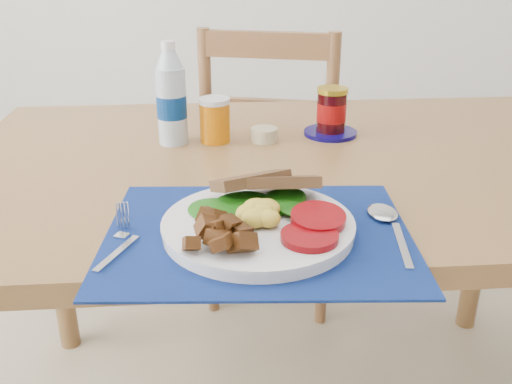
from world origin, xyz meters
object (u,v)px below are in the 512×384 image
at_px(juice_glass, 215,121).
at_px(jam_on_saucer, 331,114).
at_px(chair_far, 273,143).
at_px(breakfast_plate, 255,222).
at_px(water_bottle, 171,100).

bearing_deg(juice_glass, jam_on_saucer, 5.68).
bearing_deg(chair_far, juice_glass, 84.44).
distance_m(chair_far, jam_on_saucer, 0.51).
xyz_separation_m(breakfast_plate, juice_glass, (-0.05, 0.46, 0.02)).
bearing_deg(jam_on_saucer, water_bottle, -175.38).
xyz_separation_m(chair_far, water_bottle, (-0.28, -0.48, 0.27)).
xyz_separation_m(chair_far, breakfast_plate, (-0.13, -0.93, 0.20)).
relative_size(juice_glass, jam_on_saucer, 0.76).
bearing_deg(breakfast_plate, juice_glass, 83.79).
distance_m(breakfast_plate, water_bottle, 0.48).
relative_size(breakfast_plate, water_bottle, 1.30).
distance_m(chair_far, water_bottle, 0.62).
bearing_deg(jam_on_saucer, juice_glass, -174.32).
xyz_separation_m(chair_far, juice_glass, (-0.18, -0.48, 0.22)).
bearing_deg(chair_far, breakfast_plate, 97.45).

